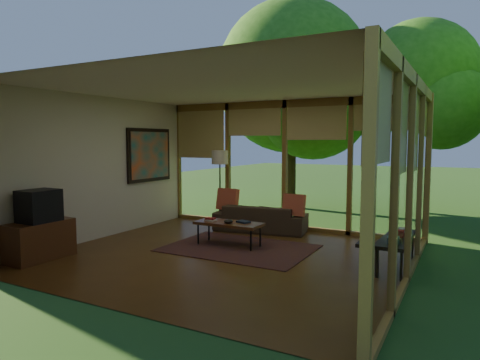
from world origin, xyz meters
The scene contains 25 objects.
floor centered at (0.00, 0.00, 0.00)m, with size 5.50×5.50×0.00m, color brown.
ceiling centered at (0.00, 0.00, 2.70)m, with size 5.50×5.50×0.00m, color white.
wall_left centered at (-2.75, 0.00, 1.35)m, with size 0.04×5.00×2.70m, color beige.
wall_front centered at (0.00, -2.50, 1.35)m, with size 5.50×0.04×2.70m, color beige.
window_wall_back centered at (0.00, 2.50, 1.35)m, with size 5.50×0.12×2.70m, color olive.
window_wall_right centered at (2.75, 0.00, 1.35)m, with size 0.12×5.00×2.70m, color olive.
tree_nw centered at (-0.99, 5.43, 3.62)m, with size 4.20×4.20×5.73m.
tree_ne centered at (2.19, 6.13, 3.42)m, with size 3.01×3.01×4.94m.
rug centered at (-0.03, 0.53, 0.01)m, with size 2.46×1.74×0.01m, color brown.
sofa centered at (-0.32, 2.00, 0.27)m, with size 1.87×0.73×0.55m, color #3C2C1E.
pillow_left centered at (-1.07, 1.95, 0.61)m, with size 0.46×0.15×0.46m, color maroon.
pillow_right centered at (0.43, 1.95, 0.59)m, with size 0.42×0.14×0.42m, color maroon.
ct_book_lower centered at (-0.63, 0.56, 0.44)m, with size 0.19×0.14×0.03m, color beige.
ct_book_upper centered at (-0.63, 0.56, 0.47)m, with size 0.17×0.13×0.03m, color maroon.
ct_book_side centered at (-0.03, 0.69, 0.44)m, with size 0.22×0.16×0.03m, color black.
ct_bowl centered at (-0.23, 0.51, 0.46)m, with size 0.16×0.16×0.07m, color black.
media_cabinet centered at (-2.47, -1.54, 0.30)m, with size 0.50×1.00×0.60m, color #5A3118.
television centered at (-2.45, -1.54, 0.85)m, with size 0.45×0.55×0.50m, color black.
console_book_a centered at (2.40, 0.23, 0.50)m, with size 0.24×0.17×0.09m, color #2D4E43.
console_book_b centered at (2.40, 0.68, 0.50)m, with size 0.21×0.15×0.09m, color maroon.
console_book_c centered at (2.40, 1.08, 0.48)m, with size 0.21×0.16×0.06m, color beige.
floor_lamp centered at (-1.39, 2.17, 1.41)m, with size 0.36×0.36×1.65m.
coffee_table centered at (-0.28, 0.61, 0.39)m, with size 1.20×0.50×0.43m.
side_console centered at (2.40, 0.63, 0.41)m, with size 0.60×1.40×0.46m.
wall_painting centered at (-2.71, 1.40, 1.55)m, with size 0.06×1.35×1.15m.
Camera 1 is at (3.43, -5.85, 1.85)m, focal length 32.00 mm.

